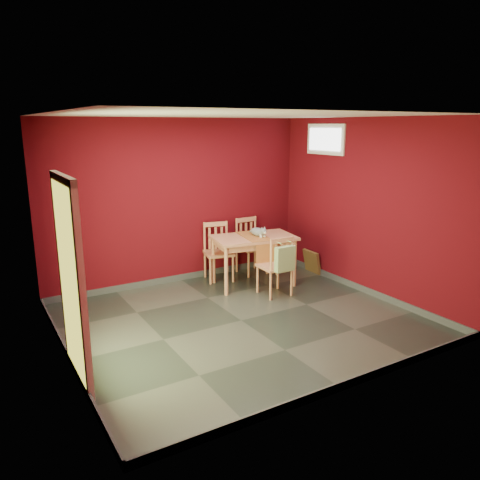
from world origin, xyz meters
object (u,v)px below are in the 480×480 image
chair_far_left (218,251)px  chair_near (276,265)px  cat (258,230)px  dining_table (254,242)px  picture_frame (312,262)px  tote_bag (285,259)px  chair_far_right (250,245)px

chair_far_left → chair_near: (0.39, -1.16, -0.01)m
chair_far_left → cat: size_ratio=2.60×
dining_table → picture_frame: (1.25, 0.01, -0.52)m
dining_table → chair_far_left: 0.70m
dining_table → chair_near: size_ratio=1.49×
dining_table → chair_far_left: chair_far_left is taller
chair_far_left → cat: bearing=-52.4°
dining_table → cat: bearing=-5.7°
cat → picture_frame: 1.37m
dining_table → tote_bag: tote_bag is taller
tote_bag → chair_near: bearing=88.6°
chair_far_right → chair_near: size_ratio=1.03×
cat → tote_bag: bearing=-80.7°
dining_table → chair_far_left: (-0.36, 0.56, -0.22)m
chair_near → cat: size_ratio=2.54×
chair_far_right → picture_frame: 1.14m
chair_far_left → chair_far_right: chair_far_right is taller
dining_table → picture_frame: dining_table is taller
tote_bag → chair_far_right: bearing=78.4°
cat → picture_frame: bearing=13.9°
chair_far_right → cat: (-0.24, -0.60, 0.41)m
chair_near → picture_frame: (1.22, 0.62, -0.29)m
tote_bag → picture_frame: size_ratio=1.10×
dining_table → tote_bag: 0.83m
chair_far_right → chair_far_left: bearing=-176.9°
chair_far_right → cat: bearing=-111.7°
tote_bag → chair_far_left: bearing=105.5°
chair_far_left → picture_frame: bearing=-18.8°
chair_near → dining_table: bearing=92.5°
dining_table → chair_far_left: size_ratio=1.46×
chair_far_right → picture_frame: bearing=-32.1°
chair_far_right → tote_bag: chair_far_right is taller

